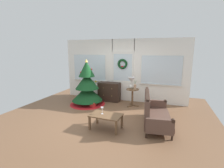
{
  "coord_description": "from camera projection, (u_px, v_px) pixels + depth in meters",
  "views": [
    {
      "loc": [
        1.82,
        -4.52,
        2.11
      ],
      "look_at": [
        0.05,
        0.55,
        1.0
      ],
      "focal_mm": 26.46,
      "sensor_mm": 36.0,
      "label": 1
    }
  ],
  "objects": [
    {
      "name": "wine_glass",
      "position": [
        102.0,
        109.0,
        4.46
      ],
      "size": [
        0.08,
        0.08,
        0.2
      ],
      "color": "silver",
      "rests_on": "coffee_table"
    },
    {
      "name": "dresser_cabinet",
      "position": [
        109.0,
        92.0,
        6.93
      ],
      "size": [
        0.91,
        0.46,
        0.78
      ],
      "color": "black",
      "rests_on": "ground"
    },
    {
      "name": "christmas_tree",
      "position": [
        87.0,
        88.0,
        6.44
      ],
      "size": [
        1.39,
        1.39,
        1.78
      ],
      "color": "#4C331E",
      "rests_on": "ground"
    },
    {
      "name": "table_lamp",
      "position": [
        131.0,
        81.0,
        6.22
      ],
      "size": [
        0.28,
        0.28,
        0.44
      ],
      "color": "silver",
      "rests_on": "side_table"
    },
    {
      "name": "gift_box",
      "position": [
        93.0,
        105.0,
        6.17
      ],
      "size": [
        0.19,
        0.17,
        0.19
      ],
      "primitive_type": "cube",
      "color": "red",
      "rests_on": "ground"
    },
    {
      "name": "side_table",
      "position": [
        132.0,
        94.0,
        6.26
      ],
      "size": [
        0.5,
        0.48,
        0.67
      ],
      "color": "brown",
      "rests_on": "ground"
    },
    {
      "name": "ground_plane",
      "position": [
        105.0,
        118.0,
        5.19
      ],
      "size": [
        6.76,
        6.76,
        0.0
      ],
      "primitive_type": "plane",
      "color": "brown"
    },
    {
      "name": "flower_vase",
      "position": [
        135.0,
        86.0,
        6.11
      ],
      "size": [
        0.11,
        0.1,
        0.35
      ],
      "color": "tan",
      "rests_on": "side_table"
    },
    {
      "name": "coffee_table",
      "position": [
        106.0,
        117.0,
        4.44
      ],
      "size": [
        0.87,
        0.56,
        0.41
      ],
      "color": "brown",
      "rests_on": "ground"
    },
    {
      "name": "settee_sofa",
      "position": [
        153.0,
        113.0,
        4.65
      ],
      "size": [
        0.91,
        1.69,
        0.96
      ],
      "color": "black",
      "rests_on": "ground"
    },
    {
      "name": "back_wall_with_door",
      "position": [
        123.0,
        70.0,
        6.86
      ],
      "size": [
        5.2,
        0.19,
        2.55
      ],
      "color": "white",
      "rests_on": "ground"
    }
  ]
}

